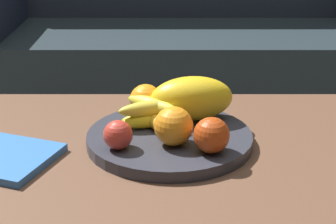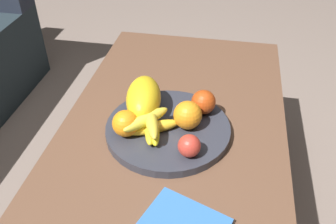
{
  "view_description": "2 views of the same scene",
  "coord_description": "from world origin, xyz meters",
  "px_view_note": "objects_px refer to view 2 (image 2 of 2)",
  "views": [
    {
      "loc": [
        0.01,
        -1.09,
        0.94
      ],
      "look_at": [
        0.01,
        0.01,
        0.5
      ],
      "focal_mm": 59.69,
      "sensor_mm": 36.0,
      "label": 1
    },
    {
      "loc": [
        -0.78,
        -0.14,
        1.13
      ],
      "look_at": [
        0.01,
        0.01,
        0.5
      ],
      "focal_mm": 39.13,
      "sensor_mm": 36.0,
      "label": 2
    }
  ],
  "objects_px": {
    "apple_front": "(189,146)",
    "apple_left": "(203,102)",
    "orange_front": "(188,115)",
    "orange_left": "(126,123)",
    "fruit_bowl": "(168,129)",
    "banana_bunch": "(151,124)",
    "coffee_table": "(170,146)",
    "melon_large_front": "(144,98)"
  },
  "relations": [
    {
      "from": "coffee_table",
      "to": "melon_large_front",
      "type": "relative_size",
      "value": 6.69
    },
    {
      "from": "apple_left",
      "to": "melon_large_front",
      "type": "bearing_deg",
      "value": 100.82
    },
    {
      "from": "melon_large_front",
      "to": "banana_bunch",
      "type": "height_order",
      "value": "melon_large_front"
    },
    {
      "from": "orange_front",
      "to": "apple_left",
      "type": "bearing_deg",
      "value": -25.88
    },
    {
      "from": "coffee_table",
      "to": "orange_left",
      "type": "height_order",
      "value": "orange_left"
    },
    {
      "from": "coffee_table",
      "to": "orange_front",
      "type": "distance_m",
      "value": 0.12
    },
    {
      "from": "fruit_bowl",
      "to": "orange_left",
      "type": "height_order",
      "value": "orange_left"
    },
    {
      "from": "melon_large_front",
      "to": "banana_bunch",
      "type": "xyz_separation_m",
      "value": [
        -0.09,
        -0.04,
        -0.02
      ]
    },
    {
      "from": "fruit_bowl",
      "to": "banana_bunch",
      "type": "xyz_separation_m",
      "value": [
        -0.04,
        0.04,
        0.04
      ]
    },
    {
      "from": "coffee_table",
      "to": "apple_left",
      "type": "distance_m",
      "value": 0.16
    },
    {
      "from": "apple_front",
      "to": "apple_left",
      "type": "height_order",
      "value": "apple_left"
    },
    {
      "from": "orange_front",
      "to": "banana_bunch",
      "type": "bearing_deg",
      "value": 114.37
    },
    {
      "from": "coffee_table",
      "to": "melon_large_front",
      "type": "height_order",
      "value": "melon_large_front"
    },
    {
      "from": "apple_front",
      "to": "apple_left",
      "type": "relative_size",
      "value": 0.83
    },
    {
      "from": "orange_front",
      "to": "fruit_bowl",
      "type": "bearing_deg",
      "value": 98.46
    },
    {
      "from": "banana_bunch",
      "to": "melon_large_front",
      "type": "bearing_deg",
      "value": 25.38
    },
    {
      "from": "orange_left",
      "to": "banana_bunch",
      "type": "distance_m",
      "value": 0.07
    },
    {
      "from": "orange_front",
      "to": "orange_left",
      "type": "relative_size",
      "value": 1.09
    },
    {
      "from": "melon_large_front",
      "to": "banana_bunch",
      "type": "distance_m",
      "value": 0.1
    },
    {
      "from": "fruit_bowl",
      "to": "apple_front",
      "type": "xyz_separation_m",
      "value": [
        -0.1,
        -0.07,
        0.04
      ]
    },
    {
      "from": "orange_left",
      "to": "apple_front",
      "type": "distance_m",
      "value": 0.19
    },
    {
      "from": "apple_front",
      "to": "fruit_bowl",
      "type": "bearing_deg",
      "value": 35.76
    },
    {
      "from": "coffee_table",
      "to": "apple_front",
      "type": "distance_m",
      "value": 0.15
    },
    {
      "from": "melon_large_front",
      "to": "coffee_table",
      "type": "bearing_deg",
      "value": -124.4
    },
    {
      "from": "fruit_bowl",
      "to": "orange_front",
      "type": "relative_size",
      "value": 4.41
    },
    {
      "from": "orange_left",
      "to": "banana_bunch",
      "type": "bearing_deg",
      "value": -73.55
    },
    {
      "from": "orange_front",
      "to": "orange_left",
      "type": "xyz_separation_m",
      "value": [
        -0.06,
        0.16,
        -0.0
      ]
    },
    {
      "from": "apple_left",
      "to": "apple_front",
      "type": "bearing_deg",
      "value": 175.12
    },
    {
      "from": "fruit_bowl",
      "to": "orange_left",
      "type": "xyz_separation_m",
      "value": [
        -0.05,
        0.11,
        0.05
      ]
    },
    {
      "from": "coffee_table",
      "to": "fruit_bowl",
      "type": "height_order",
      "value": "fruit_bowl"
    },
    {
      "from": "orange_left",
      "to": "apple_left",
      "type": "relative_size",
      "value": 1.02
    },
    {
      "from": "apple_front",
      "to": "banana_bunch",
      "type": "height_order",
      "value": "same"
    },
    {
      "from": "banana_bunch",
      "to": "orange_left",
      "type": "bearing_deg",
      "value": 106.45
    },
    {
      "from": "banana_bunch",
      "to": "orange_front",
      "type": "bearing_deg",
      "value": -65.63
    },
    {
      "from": "orange_front",
      "to": "apple_front",
      "type": "relative_size",
      "value": 1.35
    },
    {
      "from": "apple_front",
      "to": "apple_left",
      "type": "xyz_separation_m",
      "value": [
        0.19,
        -0.02,
        0.01
      ]
    },
    {
      "from": "coffee_table",
      "to": "melon_large_front",
      "type": "distance_m",
      "value": 0.16
    },
    {
      "from": "coffee_table",
      "to": "melon_large_front",
      "type": "xyz_separation_m",
      "value": [
        0.06,
        0.09,
        0.12
      ]
    },
    {
      "from": "orange_left",
      "to": "apple_left",
      "type": "height_order",
      "value": "orange_left"
    },
    {
      "from": "melon_large_front",
      "to": "apple_front",
      "type": "distance_m",
      "value": 0.22
    },
    {
      "from": "melon_large_front",
      "to": "orange_left",
      "type": "height_order",
      "value": "melon_large_front"
    },
    {
      "from": "melon_large_front",
      "to": "fruit_bowl",
      "type": "bearing_deg",
      "value": -121.5
    }
  ]
}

